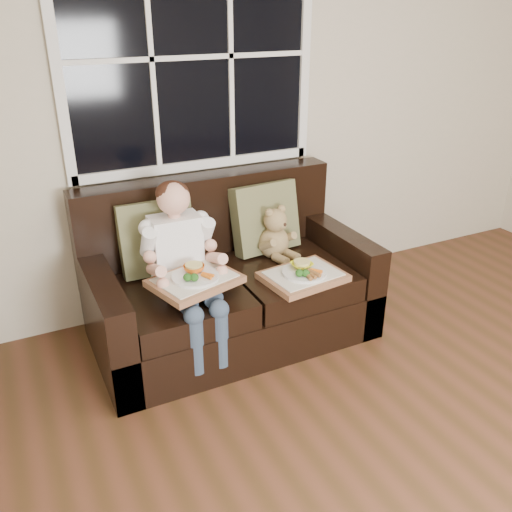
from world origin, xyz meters
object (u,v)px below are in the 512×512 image
teddy_bear (275,236)px  tray_left (195,279)px  child (182,255)px  tray_right (303,275)px  loveseat (227,288)px

teddy_bear → tray_left: teddy_bear is taller
child → tray_left: 0.18m
teddy_bear → tray_left: size_ratio=0.66×
tray_left → tray_right: tray_left is taller
loveseat → tray_left: bearing=-137.6°
loveseat → tray_right: size_ratio=3.42×
teddy_bear → tray_right: teddy_bear is taller
loveseat → tray_left: loveseat is taller
loveseat → teddy_bear: 0.45m
tray_right → tray_left: bearing=168.1°
tray_right → teddy_bear: bearing=82.7°
loveseat → tray_left: size_ratio=3.20×
tray_left → tray_right: (0.65, -0.06, -0.09)m
tray_left → child: bearing=78.0°
loveseat → child: 0.49m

